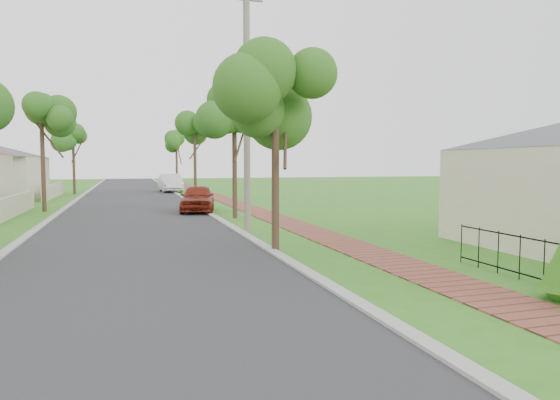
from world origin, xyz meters
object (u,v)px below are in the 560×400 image
utility_pole (247,111)px  parked_car_white (170,183)px  near_tree (275,105)px  parked_car_red (198,198)px

utility_pole → parked_car_white: bearing=91.0°
parked_car_white → utility_pole: bearing=-91.5°
parked_car_white → near_tree: near_tree is taller
parked_car_red → utility_pole: bearing=-74.8°
parked_car_white → utility_pole: (0.50, -27.45, 3.64)m
parked_car_white → near_tree: bearing=-91.8°
parked_car_red → parked_car_white: 18.90m
parked_car_red → near_tree: near_tree is taller
near_tree → utility_pole: 3.97m
parked_car_red → utility_pole: 9.35m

